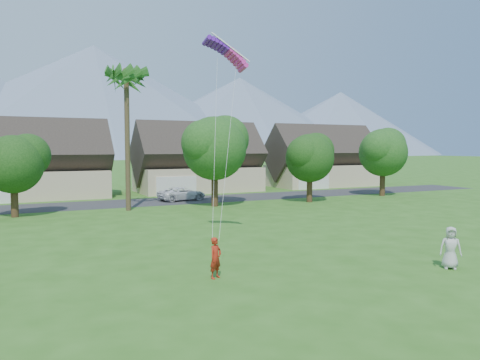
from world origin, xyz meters
TOP-DOWN VIEW (x-y plane):
  - ground at (0.00, 0.00)m, footprint 500.00×500.00m
  - street at (0.00, 34.00)m, footprint 90.00×7.00m
  - kite_flyer at (-3.31, 5.50)m, footprint 0.76×0.67m
  - watcher at (6.98, 2.30)m, footprint 1.12×1.08m
  - parked_car at (4.79, 34.00)m, footprint 5.42×3.27m
  - mountain_ridge at (10.40, 260.00)m, footprint 540.00×240.00m
  - houses_row at (0.49, 42.99)m, footprint 72.75×8.19m
  - tree_row at (-1.14, 27.92)m, footprint 62.27×6.67m
  - fan_palm at (-2.00, 28.50)m, footprint 3.00×3.00m
  - parafoil_kite at (0.01, 11.67)m, footprint 2.87×1.23m

SIDE VIEW (x-z plane):
  - ground at x=0.00m, z-range 0.00..0.00m
  - street at x=0.00m, z-range 0.00..0.01m
  - parked_car at x=4.79m, z-range 0.00..1.41m
  - kite_flyer at x=-3.31m, z-range 0.00..1.75m
  - watcher at x=6.98m, z-range 0.00..1.94m
  - houses_row at x=0.49m, z-range -0.99..7.87m
  - tree_row at x=-1.14m, z-range 0.66..9.11m
  - parafoil_kite at x=0.01m, z-range 10.66..11.16m
  - fan_palm at x=-2.00m, z-range 4.90..18.70m
  - mountain_ridge at x=10.40m, z-range -5.93..64.07m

